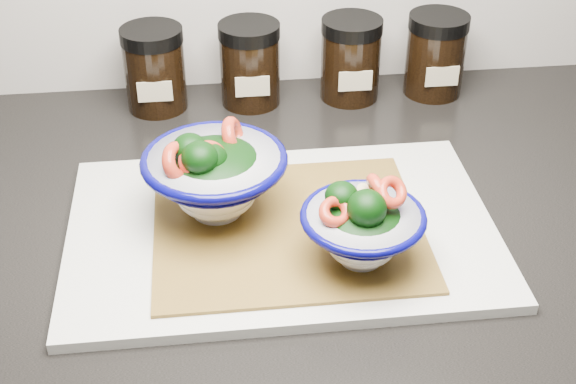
{
  "coord_description": "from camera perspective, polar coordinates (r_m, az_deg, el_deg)",
  "views": [
    {
      "loc": [
        -0.12,
        0.71,
        1.42
      ],
      "look_at": [
        -0.04,
        1.38,
        0.96
      ],
      "focal_mm": 50.0,
      "sensor_mm": 36.0,
      "label": 1
    }
  ],
  "objects": [
    {
      "name": "spice_jar_d",
      "position": [
        1.13,
        10.45,
        9.59
      ],
      "size": [
        0.08,
        0.08,
        0.11
      ],
      "color": "black",
      "rests_on": "countertop"
    },
    {
      "name": "bowl_left",
      "position": [
        0.84,
        -5.3,
        1.24
      ],
      "size": [
        0.15,
        0.15,
        0.1
      ],
      "rotation": [
        0.0,
        0.0,
        -0.24
      ],
      "color": "white",
      "rests_on": "bamboo_mat"
    },
    {
      "name": "spice_jar_a",
      "position": [
        1.08,
        -9.47,
        8.65
      ],
      "size": [
        0.08,
        0.08,
        0.11
      ],
      "color": "black",
      "rests_on": "countertop"
    },
    {
      "name": "bowl_right",
      "position": [
        0.78,
        5.31,
        -2.51
      ],
      "size": [
        0.12,
        0.12,
        0.1
      ],
      "rotation": [
        0.0,
        0.0,
        -0.17
      ],
      "color": "white",
      "rests_on": "bamboo_mat"
    },
    {
      "name": "countertop",
      "position": [
        0.92,
        1.93,
        -1.47
      ],
      "size": [
        3.5,
        0.6,
        0.04
      ],
      "primitive_type": "cube",
      "color": "black",
      "rests_on": "cabinet"
    },
    {
      "name": "bamboo_mat",
      "position": [
        0.84,
        0.0,
        -2.57
      ],
      "size": [
        0.28,
        0.24,
        0.0
      ],
      "primitive_type": "cube",
      "color": "olive",
      "rests_on": "cutting_board"
    },
    {
      "name": "spice_jar_c",
      "position": [
        1.1,
        4.47,
        9.43
      ],
      "size": [
        0.08,
        0.08,
        0.11
      ],
      "color": "black",
      "rests_on": "countertop"
    },
    {
      "name": "spice_jar_b",
      "position": [
        1.08,
        -2.72,
        9.09
      ],
      "size": [
        0.08,
        0.08,
        0.11
      ],
      "color": "black",
      "rests_on": "countertop"
    },
    {
      "name": "cutting_board",
      "position": [
        0.85,
        -0.45,
        -2.74
      ],
      "size": [
        0.45,
        0.3,
        0.01
      ],
      "primitive_type": "cube",
      "color": "beige",
      "rests_on": "countertop"
    }
  ]
}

